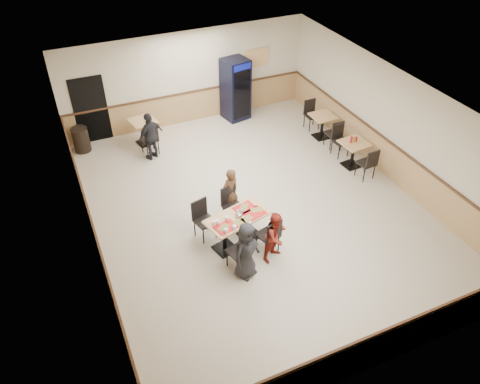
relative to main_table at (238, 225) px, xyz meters
name	(u,v)px	position (x,y,z in m)	size (l,w,h in m)	color
ground	(254,207)	(0.92, 1.02, -0.53)	(10.00, 10.00, 0.00)	beige
room_shell	(272,128)	(2.70, 3.56, 0.05)	(10.00, 10.00, 10.00)	silver
main_table	(238,225)	(0.00, 0.00, 0.00)	(1.61, 1.09, 0.79)	black
main_chairs	(236,227)	(-0.05, -0.01, -0.03)	(1.70, 2.00, 1.00)	black
diner_woman_left	(246,251)	(-0.23, -0.99, 0.18)	(0.69, 0.45, 1.41)	black
diner_woman_right	(276,236)	(0.58, -0.78, 0.10)	(0.61, 0.48, 1.26)	maroon
diner_man_opposite	(230,193)	(0.23, 0.99, 0.16)	(0.50, 0.33, 1.38)	#513622
lone_diner	(151,136)	(-0.83, 4.32, 0.21)	(0.86, 0.36, 1.47)	black
tabletop_clutter	(239,217)	(0.00, -0.06, 0.29)	(1.32, 0.89, 0.12)	red
side_table_near	(353,150)	(4.29, 1.59, -0.01)	(0.77, 0.77, 0.77)	black
side_table_near_chair_south	(366,162)	(4.29, 0.97, -0.04)	(0.45, 0.45, 0.98)	black
side_table_near_chair_north	(341,141)	(4.29, 2.20, -0.04)	(0.45, 0.45, 0.98)	black
side_table_far	(322,123)	(4.34, 3.31, -0.02)	(0.71, 0.71, 0.76)	black
side_table_far_chair_south	(333,133)	(4.34, 2.70, -0.04)	(0.45, 0.45, 0.96)	black
side_table_far_chair_north	(312,115)	(4.34, 3.92, -0.04)	(0.45, 0.45, 0.96)	black
condiment_caddy	(353,139)	(4.26, 1.64, 0.33)	(0.23, 0.06, 0.20)	maroon
back_table	(144,128)	(-0.83, 5.22, 0.00)	(0.87, 0.87, 0.79)	black
back_table_chair_lone	(149,139)	(-0.83, 4.58, -0.02)	(0.46, 0.46, 1.00)	black
pepsi_cooler	(236,89)	(2.40, 5.61, 0.49)	(0.90, 0.90, 2.03)	black
trash_bin	(81,140)	(-2.67, 5.57, -0.15)	(0.48, 0.48, 0.76)	black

